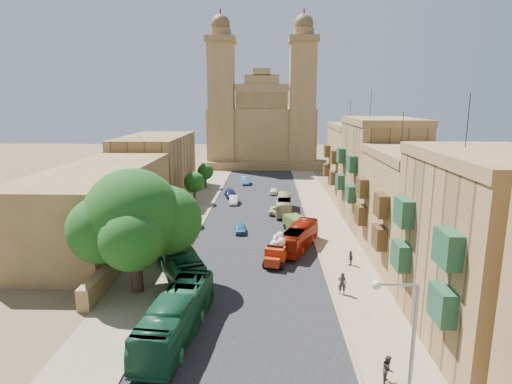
# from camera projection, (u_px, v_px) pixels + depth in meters

# --- Properties ---
(ground) EXTENTS (260.00, 260.00, 0.00)m
(ground) POSITION_uv_depth(u_px,v_px,m) (246.00, 315.00, 32.33)
(ground) COLOR brown
(road_surface) EXTENTS (14.00, 140.00, 0.01)m
(road_surface) POSITION_uv_depth(u_px,v_px,m) (257.00, 213.00, 61.66)
(road_surface) COLOR black
(road_surface) RESTS_ON ground
(sidewalk_east) EXTENTS (5.00, 140.00, 0.01)m
(sidewalk_east) POSITION_uv_depth(u_px,v_px,m) (323.00, 214.00, 61.39)
(sidewalk_east) COLOR #806F54
(sidewalk_east) RESTS_ON ground
(sidewalk_west) EXTENTS (5.00, 140.00, 0.01)m
(sidewalk_west) POSITION_uv_depth(u_px,v_px,m) (191.00, 213.00, 61.92)
(sidewalk_west) COLOR #806F54
(sidewalk_west) RESTS_ON ground
(kerb_east) EXTENTS (0.25, 140.00, 0.12)m
(kerb_east) POSITION_uv_depth(u_px,v_px,m) (305.00, 213.00, 61.45)
(kerb_east) COLOR #806F54
(kerb_east) RESTS_ON ground
(kerb_west) EXTENTS (0.25, 140.00, 0.12)m
(kerb_west) POSITION_uv_depth(u_px,v_px,m) (209.00, 213.00, 61.84)
(kerb_west) COLOR #806F54
(kerb_west) RESTS_ON ground
(townhouse_a) EXTENTS (9.00, 14.00, 16.40)m
(townhouse_a) POSITION_uv_depth(u_px,v_px,m) (489.00, 251.00, 27.61)
(townhouse_a) COLOR olive
(townhouse_a) RESTS_ON ground
(townhouse_b) EXTENTS (9.00, 14.00, 14.90)m
(townhouse_b) POSITION_uv_depth(u_px,v_px,m) (416.00, 209.00, 41.45)
(townhouse_b) COLOR olive
(townhouse_b) RESTS_ON ground
(townhouse_c) EXTENTS (9.00, 14.00, 17.40)m
(townhouse_c) POSITION_uv_depth(u_px,v_px,m) (380.00, 172.00, 54.87)
(townhouse_c) COLOR olive
(townhouse_c) RESTS_ON ground
(townhouse_d) EXTENTS (9.00, 14.00, 15.90)m
(townhouse_d) POSITION_uv_depth(u_px,v_px,m) (357.00, 163.00, 68.72)
(townhouse_d) COLOR olive
(townhouse_d) RESTS_ON ground
(west_wall) EXTENTS (1.00, 40.00, 1.80)m
(west_wall) POSITION_uv_depth(u_px,v_px,m) (152.00, 227.00, 52.05)
(west_wall) COLOR olive
(west_wall) RESTS_ON ground
(west_building_low) EXTENTS (10.00, 28.00, 8.40)m
(west_building_low) POSITION_uv_depth(u_px,v_px,m) (99.00, 204.00, 49.56)
(west_building_low) COLOR brown
(west_building_low) RESTS_ON ground
(west_building_mid) EXTENTS (10.00, 22.00, 10.00)m
(west_building_mid) POSITION_uv_depth(u_px,v_px,m) (156.00, 164.00, 74.81)
(west_building_mid) COLOR olive
(west_building_mid) RESTS_ON ground
(church) EXTENTS (28.00, 22.50, 36.30)m
(church) POSITION_uv_depth(u_px,v_px,m) (262.00, 127.00, 107.19)
(church) COLOR olive
(church) RESTS_ON ground
(ficus_tree) EXTENTS (10.59, 9.74, 10.59)m
(ficus_tree) POSITION_uv_depth(u_px,v_px,m) (134.00, 220.00, 35.21)
(ficus_tree) COLOR #39291C
(ficus_tree) RESTS_ON ground
(street_tree_a) EXTENTS (2.88, 2.88, 4.43)m
(street_tree_a) POSITION_uv_depth(u_px,v_px,m) (155.00, 230.00, 43.73)
(street_tree_a) COLOR #39291C
(street_tree_a) RESTS_ON ground
(street_tree_b) EXTENTS (3.17, 3.17, 4.87)m
(street_tree_b) POSITION_uv_depth(u_px,v_px,m) (179.00, 200.00, 55.39)
(street_tree_b) COLOR #39291C
(street_tree_b) RESTS_ON ground
(street_tree_c) EXTENTS (3.26, 3.26, 5.02)m
(street_tree_c) POSITION_uv_depth(u_px,v_px,m) (194.00, 182.00, 67.10)
(street_tree_c) COLOR #39291C
(street_tree_c) RESTS_ON ground
(street_tree_d) EXTENTS (2.99, 2.99, 4.60)m
(street_tree_d) POSITION_uv_depth(u_px,v_px,m) (205.00, 172.00, 78.89)
(street_tree_d) COLOR #39291C
(street_tree_d) RESTS_ON ground
(streetlamp) EXTENTS (2.11, 0.44, 8.22)m
(streetlamp) POSITION_uv_depth(u_px,v_px,m) (402.00, 343.00, 19.30)
(streetlamp) COLOR gray
(streetlamp) RESTS_ON ground
(red_truck) EXTENTS (3.12, 5.33, 2.95)m
(red_truck) POSITION_uv_depth(u_px,v_px,m) (278.00, 250.00, 42.73)
(red_truck) COLOR #A6260C
(red_truck) RESTS_ON ground
(olive_pickup) EXTENTS (3.47, 4.86, 1.84)m
(olive_pickup) POSITION_uv_depth(u_px,v_px,m) (297.00, 225.00, 52.65)
(olive_pickup) COLOR #415B22
(olive_pickup) RESTS_ON ground
(bus_green_south) EXTENTS (3.78, 11.23, 3.07)m
(bus_green_south) POSITION_uv_depth(u_px,v_px,m) (176.00, 316.00, 29.14)
(bus_green_south) COLOR #144A2D
(bus_green_south) RESTS_ON ground
(bus_green_north) EXTENTS (6.72, 11.13, 3.07)m
(bus_green_north) POSITION_uv_depth(u_px,v_px,m) (179.00, 261.00, 39.06)
(bus_green_north) COLOR #134E2C
(bus_green_north) RESTS_ON ground
(bus_red_east) EXTENTS (5.23, 9.50, 2.59)m
(bus_red_east) POSITION_uv_depth(u_px,v_px,m) (298.00, 237.00, 46.71)
(bus_red_east) COLOR maroon
(bus_red_east) RESTS_ON ground
(bus_cream_east) EXTENTS (2.71, 9.20, 2.53)m
(bus_cream_east) POSITION_uv_depth(u_px,v_px,m) (285.00, 204.00, 61.73)
(bus_cream_east) COLOR tan
(bus_cream_east) RESTS_ON ground
(car_blue_a) EXTENTS (1.59, 3.39, 1.12)m
(car_blue_a) POSITION_uv_depth(u_px,v_px,m) (240.00, 228.00, 52.51)
(car_blue_a) COLOR teal
(car_blue_a) RESTS_ON ground
(car_white_a) EXTENTS (1.41, 3.79, 1.24)m
(car_white_a) POSITION_uv_depth(u_px,v_px,m) (234.00, 200.00, 67.25)
(car_white_a) COLOR white
(car_white_a) RESTS_ON ground
(car_cream) EXTENTS (2.27, 4.20, 1.12)m
(car_cream) POSITION_uv_depth(u_px,v_px,m) (276.00, 210.00, 61.39)
(car_cream) COLOR beige
(car_cream) RESTS_ON ground
(car_dkblue) EXTENTS (2.78, 4.66, 1.26)m
(car_dkblue) POSITION_uv_depth(u_px,v_px,m) (231.00, 194.00, 71.58)
(car_dkblue) COLOR #141F4B
(car_dkblue) RESTS_ON ground
(car_white_b) EXTENTS (1.77, 3.44, 1.12)m
(car_white_b) POSITION_uv_depth(u_px,v_px,m) (274.00, 191.00, 74.25)
(car_white_b) COLOR white
(car_white_b) RESTS_ON ground
(car_blue_b) EXTENTS (2.05, 4.43, 1.41)m
(car_blue_b) POSITION_uv_depth(u_px,v_px,m) (245.00, 180.00, 83.26)
(car_blue_b) COLOR #3F7ECF
(car_blue_b) RESTS_ON ground
(pedestrian_a) EXTENTS (0.79, 0.60, 1.93)m
(pedestrian_a) POSITION_uv_depth(u_px,v_px,m) (342.00, 283.00, 35.69)
(pedestrian_a) COLOR #2B252E
(pedestrian_a) RESTS_ON ground
(pedestrian_b) EXTENTS (0.85, 0.97, 1.66)m
(pedestrian_b) POSITION_uv_depth(u_px,v_px,m) (388.00, 369.00, 24.51)
(pedestrian_b) COLOR #302C29
(pedestrian_b) RESTS_ON ground
(pedestrian_c) EXTENTS (0.59, 0.96, 1.52)m
(pedestrian_c) POSITION_uv_depth(u_px,v_px,m) (351.00, 258.00, 42.00)
(pedestrian_c) COLOR #333438
(pedestrian_c) RESTS_ON ground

